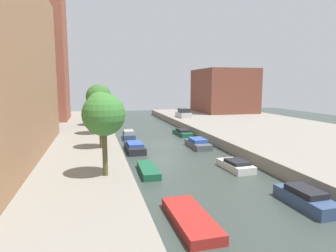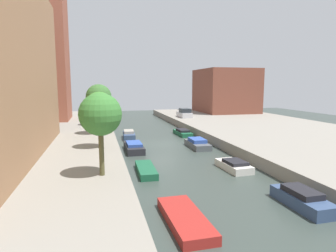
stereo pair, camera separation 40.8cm
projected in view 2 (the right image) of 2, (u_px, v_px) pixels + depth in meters
ground_plane at (163, 144)px, 31.38m from camera, size 84.00×84.00×0.00m
quay_left at (10, 146)px, 27.82m from camera, size 20.00×64.00×1.00m
quay_right at (285, 134)px, 34.80m from camera, size 20.00×64.00×1.00m
apartment_tower_far at (31, 38)px, 42.91m from camera, size 10.00×8.02×24.41m
low_block_right at (225, 91)px, 57.71m from camera, size 10.00×11.57×8.41m
street_tree_0 at (100, 115)px, 16.84m from camera, size 2.50×2.50×4.89m
street_tree_1 at (99, 107)px, 24.44m from camera, size 2.42×2.42×4.78m
street_tree_2 at (99, 97)px, 31.47m from camera, size 2.76×2.76×5.43m
street_tree_3 at (98, 96)px, 38.46m from camera, size 3.04×3.04×5.42m
street_tree_4 at (98, 96)px, 45.70m from camera, size 1.92×1.92×4.62m
parked_car at (184, 113)px, 48.48m from camera, size 1.81×4.05×1.49m
moored_boat_left_0 at (185, 219)px, 13.37m from camera, size 1.69×4.51×0.46m
moored_boat_left_1 at (146, 170)px, 21.07m from camera, size 1.32×3.96×0.47m
moored_boat_left_2 at (134, 147)px, 28.07m from camera, size 1.62×4.45×0.88m
moored_boat_left_3 at (129, 135)px, 34.65m from camera, size 1.50×3.68×0.97m
moored_boat_right_0 at (302, 199)px, 15.20m from camera, size 1.46×3.69×0.96m
moored_boat_right_1 at (234, 165)px, 21.86m from camera, size 1.74×3.38×0.77m
moored_boat_right_2 at (197, 144)px, 29.62m from camera, size 1.63×3.98×0.93m
moored_boat_right_3 at (183, 133)px, 36.95m from camera, size 1.53×4.13×0.77m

